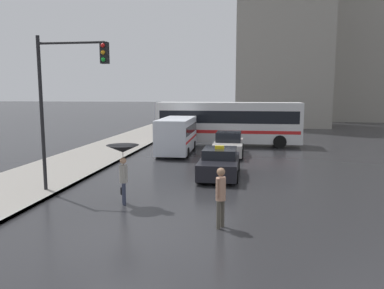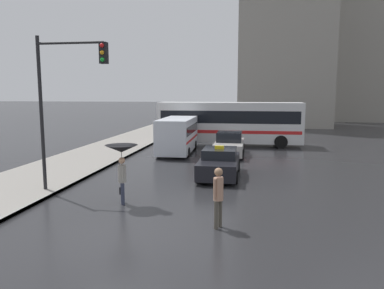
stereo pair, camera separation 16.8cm
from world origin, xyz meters
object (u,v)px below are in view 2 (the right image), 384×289
object	(u,v)px
ambulance_van	(178,134)
pedestrian_man	(218,192)
city_bus	(230,122)
pedestrian_with_umbrella	(122,155)
sedan_red	(229,145)
traffic_light	(65,87)
taxi	(219,163)

from	to	relation	value
ambulance_van	pedestrian_man	world-z (taller)	ambulance_van
city_bus	pedestrian_with_umbrella	distance (m)	16.42
sedan_red	ambulance_van	xyz separation A→B (m)	(-3.50, 0.36, 0.62)
city_bus	pedestrian_with_umbrella	bearing A→B (deg)	-10.37
sedan_red	traffic_light	bearing A→B (deg)	60.80
sedan_red	pedestrian_man	world-z (taller)	pedestrian_man
pedestrian_with_umbrella	traffic_light	world-z (taller)	traffic_light
pedestrian_man	traffic_light	size ratio (longest dim) A/B	0.30
ambulance_van	city_bus	distance (m)	5.44
taxi	ambulance_van	size ratio (longest dim) A/B	0.76
pedestrian_with_umbrella	pedestrian_man	distance (m)	4.19
taxi	city_bus	bearing A→B (deg)	-89.16
taxi	pedestrian_man	bearing A→B (deg)	94.70
sedan_red	city_bus	size ratio (longest dim) A/B	0.41
taxi	traffic_light	distance (m)	7.89
ambulance_van	pedestrian_man	distance (m)	14.27
pedestrian_man	sedan_red	bearing A→B (deg)	-149.05
ambulance_van	traffic_light	xyz separation A→B (m)	(-2.32, -10.76, 2.95)
city_bus	ambulance_van	bearing A→B (deg)	-36.84
ambulance_van	city_bus	bearing A→B (deg)	-127.96
taxi	pedestrian_man	world-z (taller)	pedestrian_man
pedestrian_with_umbrella	pedestrian_man	bearing A→B (deg)	-142.17
sedan_red	city_bus	bearing A→B (deg)	-86.81
pedestrian_man	traffic_light	world-z (taller)	traffic_light
city_bus	pedestrian_with_umbrella	xyz separation A→B (m)	(-2.93, -16.15, -0.01)
city_bus	pedestrian_with_umbrella	world-z (taller)	city_bus
ambulance_van	pedestrian_man	xyz separation A→B (m)	(3.98, -13.71, -0.20)
sedan_red	pedestrian_with_umbrella	bearing A→B (deg)	74.45
city_bus	pedestrian_man	world-z (taller)	city_bus
pedestrian_with_umbrella	pedestrian_man	xyz separation A→B (m)	(3.67, -1.89, -0.71)
ambulance_van	pedestrian_with_umbrella	xyz separation A→B (m)	(0.31, -11.82, 0.52)
sedan_red	pedestrian_with_umbrella	xyz separation A→B (m)	(-3.19, -11.46, 1.14)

